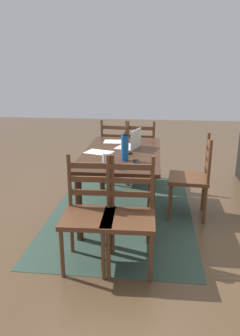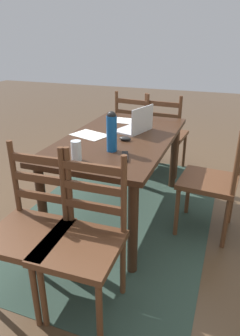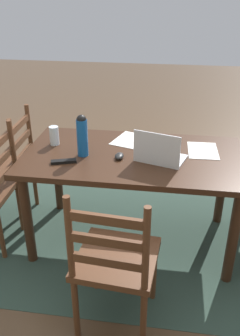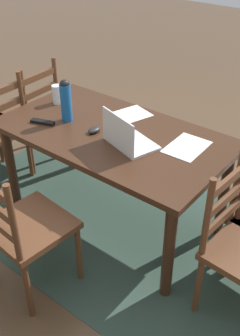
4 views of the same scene
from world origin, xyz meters
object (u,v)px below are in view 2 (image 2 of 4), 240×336
dining_table (120,147)px  tv_remote (125,157)px  chair_far_head (214,181)px  water_bottle (112,131)px  chair_left_far (165,135)px  chair_right_far (83,241)px  laptop (137,125)px  chair_right_near (31,229)px  chair_left_near (137,132)px  drinking_glass (76,151)px  computer_mouse (125,139)px

dining_table → tv_remote: bearing=24.4°
chair_far_head → water_bottle: bearing=-64.9°
chair_left_far → chair_right_far: bearing=0.1°
chair_right_far → laptop: (-1.25, -0.08, 0.34)m
chair_right_near → laptop: size_ratio=2.56×
chair_left_near → tv_remote: size_ratio=5.59×
chair_left_far → tv_remote: size_ratio=5.59×
laptop → drinking_glass: size_ratio=2.66×
computer_mouse → tv_remote: 0.38m
tv_remote → laptop: bearing=81.6°
chair_right_far → tv_remote: 0.68m
chair_left_far → laptop: size_ratio=2.56×
dining_table → laptop: laptop is taller
chair_right_far → laptop: bearing=-176.3°
chair_left_far → chair_far_head: bearing=30.6°
chair_far_head → chair_right_far: (1.06, -0.63, 0.00)m
water_bottle → chair_left_far: bearing=175.8°
chair_right_near → computer_mouse: size_ratio=9.50×
chair_left_near → computer_mouse: size_ratio=9.50×
chair_far_head → water_bottle: (0.34, -0.73, 0.43)m
chair_far_head → chair_left_far: (-1.07, -0.63, 0.00)m
chair_right_near → laptop: (-1.25, 0.26, 0.34)m
chair_left_near → chair_right_far: size_ratio=1.00×
laptop → tv_remote: 0.64m
chair_left_near → chair_far_head: bearing=42.5°
dining_table → computer_mouse: size_ratio=15.51×
chair_left_near → water_bottle: (1.41, 0.24, 0.43)m
laptop → drinking_glass: (0.79, -0.18, 0.01)m
chair_right_far → laptop: 1.30m
dining_table → laptop: bearing=153.7°
chair_right_far → computer_mouse: chair_right_far is taller
chair_right_far → tv_remote: chair_right_far is taller
laptop → tv_remote: (0.63, 0.11, -0.05)m
chair_far_head → chair_right_near: 1.44m
drinking_glass → tv_remote: bearing=117.7°
chair_far_head → computer_mouse: 0.79m
chair_far_head → computer_mouse: (0.09, -0.72, 0.30)m
chair_left_near → water_bottle: 1.50m
chair_right_near → drinking_glass: chair_right_near is taller
chair_right_near → water_bottle: bearing=161.5°
chair_right_near → water_bottle: 0.87m
chair_right_far → chair_right_near: bearing=-90.0°
chair_left_near → computer_mouse: (1.15, 0.26, 0.30)m
chair_far_head → drinking_glass: chair_far_head is taller
dining_table → drinking_glass: size_ratio=11.12×
chair_left_near → water_bottle: water_bottle is taller
chair_left_far → water_bottle: water_bottle is taller
chair_right_near → chair_left_far: bearing=170.9°
tv_remote → chair_left_near: bearing=85.6°
chair_left_far → tv_remote: (1.51, 0.03, 0.29)m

